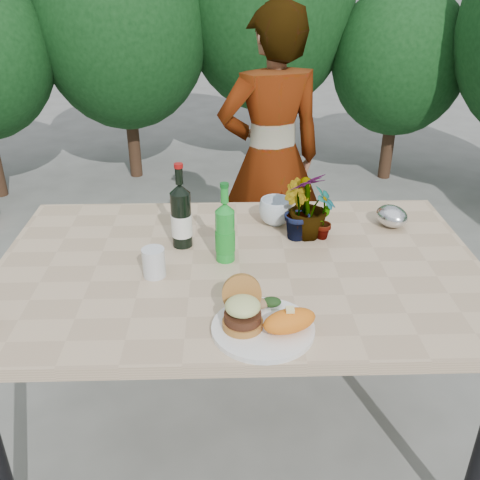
{
  "coord_description": "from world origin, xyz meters",
  "views": [
    {
      "loc": [
        -0.04,
        -1.52,
        1.64
      ],
      "look_at": [
        0.0,
        -0.08,
        0.88
      ],
      "focal_mm": 40.0,
      "sensor_mm": 36.0,
      "label": 1
    }
  ],
  "objects_px": {
    "patio_table": "(239,278)",
    "wine_bottle": "(181,216)",
    "person": "(271,160)",
    "dinner_plate": "(263,329)"
  },
  "relations": [
    {
      "from": "patio_table",
      "to": "wine_bottle",
      "type": "relative_size",
      "value": 5.32
    },
    {
      "from": "person",
      "to": "patio_table",
      "type": "bearing_deg",
      "value": 65.7
    },
    {
      "from": "dinner_plate",
      "to": "wine_bottle",
      "type": "relative_size",
      "value": 0.93
    },
    {
      "from": "wine_bottle",
      "to": "person",
      "type": "distance_m",
      "value": 0.98
    },
    {
      "from": "dinner_plate",
      "to": "wine_bottle",
      "type": "distance_m",
      "value": 0.57
    },
    {
      "from": "patio_table",
      "to": "dinner_plate",
      "type": "height_order",
      "value": "dinner_plate"
    },
    {
      "from": "patio_table",
      "to": "dinner_plate",
      "type": "bearing_deg",
      "value": -81.53
    },
    {
      "from": "wine_bottle",
      "to": "person",
      "type": "relative_size",
      "value": 0.2
    },
    {
      "from": "dinner_plate",
      "to": "wine_bottle",
      "type": "height_order",
      "value": "wine_bottle"
    },
    {
      "from": "patio_table",
      "to": "wine_bottle",
      "type": "bearing_deg",
      "value": 145.39
    }
  ]
}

